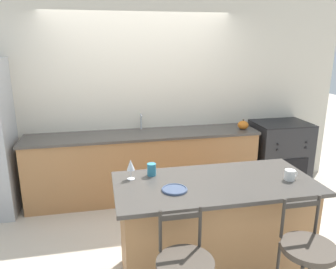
{
  "coord_description": "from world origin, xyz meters",
  "views": [
    {
      "loc": [
        -0.55,
        -3.88,
        2.12
      ],
      "look_at": [
        0.16,
        -0.52,
        1.14
      ],
      "focal_mm": 35.0,
      "sensor_mm": 36.0,
      "label": 1
    }
  ],
  "objects_px": {
    "oven_range": "(279,154)",
    "tumbler_cup": "(152,169)",
    "bar_stool_far": "(307,261)",
    "wine_glass": "(131,165)",
    "coffee_mug": "(290,175)",
    "dinner_plate": "(174,189)",
    "pumpkin_decoration": "(243,125)"
  },
  "relations": [
    {
      "from": "wine_glass",
      "to": "coffee_mug",
      "type": "bearing_deg",
      "value": -12.54
    },
    {
      "from": "tumbler_cup",
      "to": "pumpkin_decoration",
      "type": "xyz_separation_m",
      "value": [
        1.53,
        1.4,
        -0.01
      ]
    },
    {
      "from": "wine_glass",
      "to": "coffee_mug",
      "type": "xyz_separation_m",
      "value": [
        1.37,
        -0.31,
        -0.08
      ]
    },
    {
      "from": "oven_range",
      "to": "wine_glass",
      "type": "xyz_separation_m",
      "value": [
        -2.36,
        -1.51,
        0.58
      ]
    },
    {
      "from": "bar_stool_far",
      "to": "tumbler_cup",
      "type": "relative_size",
      "value": 9.15
    },
    {
      "from": "oven_range",
      "to": "coffee_mug",
      "type": "xyz_separation_m",
      "value": [
        -0.99,
        -1.81,
        0.5
      ]
    },
    {
      "from": "oven_range",
      "to": "tumbler_cup",
      "type": "bearing_deg",
      "value": -146.01
    },
    {
      "from": "bar_stool_far",
      "to": "wine_glass",
      "type": "distance_m",
      "value": 1.57
    },
    {
      "from": "dinner_plate",
      "to": "pumpkin_decoration",
      "type": "distance_m",
      "value": 2.24
    },
    {
      "from": "bar_stool_far",
      "to": "tumbler_cup",
      "type": "xyz_separation_m",
      "value": [
        -0.98,
        0.97,
        0.41
      ]
    },
    {
      "from": "coffee_mug",
      "to": "pumpkin_decoration",
      "type": "xyz_separation_m",
      "value": [
        0.35,
        1.75,
        0.0
      ]
    },
    {
      "from": "coffee_mug",
      "to": "pumpkin_decoration",
      "type": "relative_size",
      "value": 0.81
    },
    {
      "from": "oven_range",
      "to": "dinner_plate",
      "type": "xyz_separation_m",
      "value": [
        -2.03,
        -1.81,
        0.46
      ]
    },
    {
      "from": "wine_glass",
      "to": "tumbler_cup",
      "type": "xyz_separation_m",
      "value": [
        0.19,
        0.05,
        -0.07
      ]
    },
    {
      "from": "dinner_plate",
      "to": "tumbler_cup",
      "type": "relative_size",
      "value": 1.91
    },
    {
      "from": "oven_range",
      "to": "bar_stool_far",
      "type": "bearing_deg",
      "value": -116.08
    },
    {
      "from": "oven_range",
      "to": "tumbler_cup",
      "type": "xyz_separation_m",
      "value": [
        -2.17,
        -1.46,
        0.51
      ]
    },
    {
      "from": "wine_glass",
      "to": "coffee_mug",
      "type": "relative_size",
      "value": 1.49
    },
    {
      "from": "dinner_plate",
      "to": "bar_stool_far",
      "type": "bearing_deg",
      "value": -36.29
    },
    {
      "from": "oven_range",
      "to": "tumbler_cup",
      "type": "height_order",
      "value": "tumbler_cup"
    },
    {
      "from": "coffee_mug",
      "to": "pumpkin_decoration",
      "type": "height_order",
      "value": "pumpkin_decoration"
    },
    {
      "from": "bar_stool_far",
      "to": "tumbler_cup",
      "type": "height_order",
      "value": "tumbler_cup"
    },
    {
      "from": "wine_glass",
      "to": "pumpkin_decoration",
      "type": "distance_m",
      "value": 2.24
    },
    {
      "from": "pumpkin_decoration",
      "to": "wine_glass",
      "type": "bearing_deg",
      "value": -140.03
    },
    {
      "from": "bar_stool_far",
      "to": "wine_glass",
      "type": "relative_size",
      "value": 5.63
    },
    {
      "from": "dinner_plate",
      "to": "coffee_mug",
      "type": "bearing_deg",
      "value": 0.05
    },
    {
      "from": "tumbler_cup",
      "to": "pumpkin_decoration",
      "type": "height_order",
      "value": "pumpkin_decoration"
    },
    {
      "from": "dinner_plate",
      "to": "wine_glass",
      "type": "distance_m",
      "value": 0.46
    },
    {
      "from": "dinner_plate",
      "to": "wine_glass",
      "type": "xyz_separation_m",
      "value": [
        -0.33,
        0.31,
        0.12
      ]
    },
    {
      "from": "tumbler_cup",
      "to": "oven_range",
      "type": "bearing_deg",
      "value": 33.99
    },
    {
      "from": "dinner_plate",
      "to": "coffee_mug",
      "type": "xyz_separation_m",
      "value": [
        1.05,
        0.0,
        0.04
      ]
    },
    {
      "from": "oven_range",
      "to": "pumpkin_decoration",
      "type": "height_order",
      "value": "pumpkin_decoration"
    }
  ]
}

